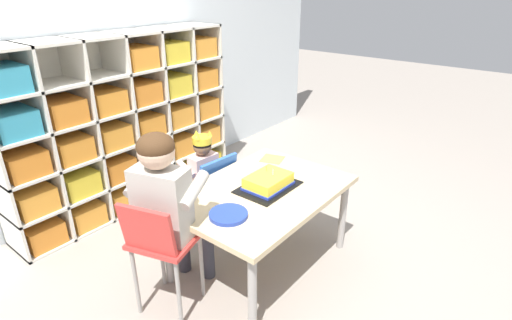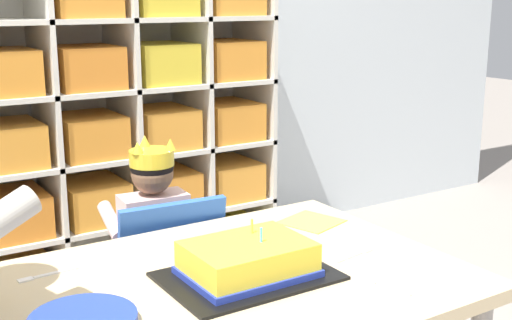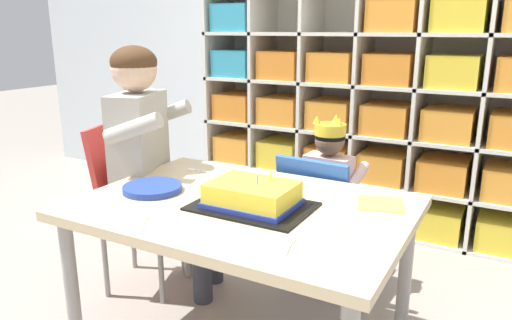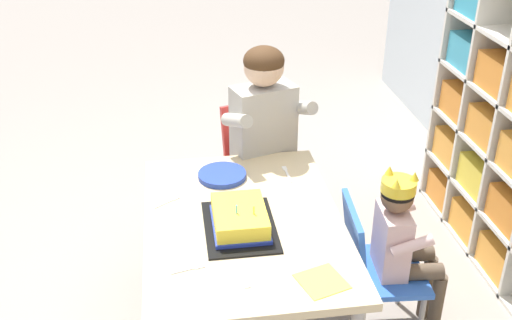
{
  "view_description": "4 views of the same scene",
  "coord_description": "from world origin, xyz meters",
  "px_view_note": "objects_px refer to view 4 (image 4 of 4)",
  "views": [
    {
      "loc": [
        -1.76,
        -1.37,
        1.79
      ],
      "look_at": [
        -0.03,
        0.01,
        0.79
      ],
      "focal_mm": 28.08,
      "sensor_mm": 36.0,
      "label": 1
    },
    {
      "loc": [
        -0.74,
        -1.29,
        1.22
      ],
      "look_at": [
        0.08,
        -0.0,
        0.85
      ],
      "focal_mm": 47.48,
      "sensor_mm": 36.0,
      "label": 2
    },
    {
      "loc": [
        0.8,
        -1.37,
        1.16
      ],
      "look_at": [
        0.03,
        0.04,
        0.72
      ],
      "focal_mm": 33.93,
      "sensor_mm": 36.0,
      "label": 3
    },
    {
      "loc": [
        2.08,
        -0.25,
        1.97
      ],
      "look_at": [
        0.01,
        0.05,
        0.85
      ],
      "focal_mm": 43.29,
      "sensor_mm": 36.0,
      "label": 4
    }
  ],
  "objects_px": {
    "birthday_cake_on_tray": "(240,220)",
    "classroom_chair_adult_side": "(259,160)",
    "classroom_chair_blue": "(373,262)",
    "fork_near_child_seat": "(243,277)",
    "fork_at_table_front_edge": "(287,173)",
    "paper_plate_stack": "(222,175)",
    "fork_scattered_mid_table": "(169,201)",
    "child_with_crown": "(402,237)",
    "fork_by_napkin": "(190,269)",
    "adult_helper_seated": "(269,132)",
    "activity_table": "(244,232)"
  },
  "relations": [
    {
      "from": "fork_near_child_seat",
      "to": "fork_at_table_front_edge",
      "type": "xyz_separation_m",
      "value": [
        -0.72,
        0.3,
        0.0
      ]
    },
    {
      "from": "fork_by_napkin",
      "to": "fork_near_child_seat",
      "type": "bearing_deg",
      "value": 144.38
    },
    {
      "from": "classroom_chair_adult_side",
      "to": "birthday_cake_on_tray",
      "type": "relative_size",
      "value": 1.91
    },
    {
      "from": "child_with_crown",
      "to": "fork_near_child_seat",
      "type": "bearing_deg",
      "value": 115.48
    },
    {
      "from": "classroom_chair_adult_side",
      "to": "adult_helper_seated",
      "type": "xyz_separation_m",
      "value": [
        0.11,
        0.04,
        0.21
      ]
    },
    {
      "from": "child_with_crown",
      "to": "classroom_chair_blue",
      "type": "bearing_deg",
      "value": 90.39
    },
    {
      "from": "fork_near_child_seat",
      "to": "fork_by_napkin",
      "type": "bearing_deg",
      "value": 57.82
    },
    {
      "from": "paper_plate_stack",
      "to": "fork_scattered_mid_table",
      "type": "relative_size",
      "value": 1.96
    },
    {
      "from": "adult_helper_seated",
      "to": "activity_table",
      "type": "bearing_deg",
      "value": -126.94
    },
    {
      "from": "fork_by_napkin",
      "to": "paper_plate_stack",
      "type": "bearing_deg",
      "value": -119.0
    },
    {
      "from": "adult_helper_seated",
      "to": "fork_at_table_front_edge",
      "type": "bearing_deg",
      "value": -94.74
    },
    {
      "from": "classroom_chair_blue",
      "to": "fork_by_napkin",
      "type": "distance_m",
      "value": 0.82
    },
    {
      "from": "fork_by_napkin",
      "to": "activity_table",
      "type": "bearing_deg",
      "value": -142.37
    },
    {
      "from": "birthday_cake_on_tray",
      "to": "paper_plate_stack",
      "type": "relative_size",
      "value": 1.81
    },
    {
      "from": "fork_by_napkin",
      "to": "fork_scattered_mid_table",
      "type": "bearing_deg",
      "value": -95.45
    },
    {
      "from": "classroom_chair_blue",
      "to": "birthday_cake_on_tray",
      "type": "bearing_deg",
      "value": 90.87
    },
    {
      "from": "paper_plate_stack",
      "to": "fork_scattered_mid_table",
      "type": "distance_m",
      "value": 0.3
    },
    {
      "from": "classroom_chair_adult_side",
      "to": "paper_plate_stack",
      "type": "relative_size",
      "value": 3.45
    },
    {
      "from": "fork_near_child_seat",
      "to": "adult_helper_seated",
      "type": "bearing_deg",
      "value": -25.09
    },
    {
      "from": "classroom_chair_blue",
      "to": "paper_plate_stack",
      "type": "relative_size",
      "value": 2.9
    },
    {
      "from": "activity_table",
      "to": "classroom_chair_blue",
      "type": "distance_m",
      "value": 0.56
    },
    {
      "from": "classroom_chair_blue",
      "to": "adult_helper_seated",
      "type": "distance_m",
      "value": 0.8
    },
    {
      "from": "adult_helper_seated",
      "to": "fork_at_table_front_edge",
      "type": "distance_m",
      "value": 0.24
    },
    {
      "from": "classroom_chair_blue",
      "to": "fork_by_napkin",
      "type": "relative_size",
      "value": 4.99
    },
    {
      "from": "fork_by_napkin",
      "to": "birthday_cake_on_tray",
      "type": "bearing_deg",
      "value": -145.11
    },
    {
      "from": "classroom_chair_blue",
      "to": "paper_plate_stack",
      "type": "distance_m",
      "value": 0.77
    },
    {
      "from": "child_with_crown",
      "to": "birthday_cake_on_tray",
      "type": "xyz_separation_m",
      "value": [
        -0.04,
        -0.67,
        0.12
      ]
    },
    {
      "from": "birthday_cake_on_tray",
      "to": "classroom_chair_adult_side",
      "type": "bearing_deg",
      "value": 165.74
    },
    {
      "from": "classroom_chair_blue",
      "to": "fork_by_napkin",
      "type": "xyz_separation_m",
      "value": [
        0.2,
        -0.77,
        0.21
      ]
    },
    {
      "from": "activity_table",
      "to": "fork_scattered_mid_table",
      "type": "distance_m",
      "value": 0.36
    },
    {
      "from": "paper_plate_stack",
      "to": "fork_near_child_seat",
      "type": "bearing_deg",
      "value": 0.25
    },
    {
      "from": "classroom_chair_blue",
      "to": "fork_at_table_front_edge",
      "type": "xyz_separation_m",
      "value": [
        -0.44,
        -0.29,
        0.21
      ]
    },
    {
      "from": "child_with_crown",
      "to": "fork_by_napkin",
      "type": "relative_size",
      "value": 6.24
    },
    {
      "from": "paper_plate_stack",
      "to": "fork_scattered_mid_table",
      "type": "xyz_separation_m",
      "value": [
        0.18,
        -0.25,
        -0.01
      ]
    },
    {
      "from": "fork_at_table_front_edge",
      "to": "fork_by_napkin",
      "type": "xyz_separation_m",
      "value": [
        0.64,
        -0.48,
        0.0
      ]
    },
    {
      "from": "fork_scattered_mid_table",
      "to": "classroom_chair_blue",
      "type": "bearing_deg",
      "value": 126.72
    },
    {
      "from": "activity_table",
      "to": "fork_at_table_front_edge",
      "type": "xyz_separation_m",
      "value": [
        -0.35,
        0.25,
        0.06
      ]
    },
    {
      "from": "fork_scattered_mid_table",
      "to": "fork_by_napkin",
      "type": "xyz_separation_m",
      "value": [
        0.47,
        0.07,
        0.0
      ]
    },
    {
      "from": "classroom_chair_blue",
      "to": "adult_helper_seated",
      "type": "height_order",
      "value": "adult_helper_seated"
    },
    {
      "from": "birthday_cake_on_tray",
      "to": "fork_at_table_front_edge",
      "type": "height_order",
      "value": "birthday_cake_on_tray"
    },
    {
      "from": "classroom_chair_blue",
      "to": "child_with_crown",
      "type": "xyz_separation_m",
      "value": [
        0.01,
        0.11,
        0.12
      ]
    },
    {
      "from": "classroom_chair_blue",
      "to": "classroom_chair_adult_side",
      "type": "bearing_deg",
      "value": 30.44
    },
    {
      "from": "child_with_crown",
      "to": "paper_plate_stack",
      "type": "distance_m",
      "value": 0.84
    },
    {
      "from": "fork_scattered_mid_table",
      "to": "fork_at_table_front_edge",
      "type": "xyz_separation_m",
      "value": [
        -0.17,
        0.55,
        0.0
      ]
    },
    {
      "from": "child_with_crown",
      "to": "fork_scattered_mid_table",
      "type": "distance_m",
      "value": 0.99
    },
    {
      "from": "birthday_cake_on_tray",
      "to": "fork_near_child_seat",
      "type": "xyz_separation_m",
      "value": [
        0.31,
        -0.03,
        -0.04
      ]
    },
    {
      "from": "activity_table",
      "to": "fork_by_napkin",
      "type": "xyz_separation_m",
      "value": [
        0.29,
        -0.23,
        0.06
      ]
    },
    {
      "from": "classroom_chair_adult_side",
      "to": "fork_scattered_mid_table",
      "type": "height_order",
      "value": "classroom_chair_adult_side"
    },
    {
      "from": "paper_plate_stack",
      "to": "fork_by_napkin",
      "type": "bearing_deg",
      "value": -15.48
    },
    {
      "from": "adult_helper_seated",
      "to": "fork_scattered_mid_table",
      "type": "relative_size",
      "value": 9.77
    }
  ]
}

